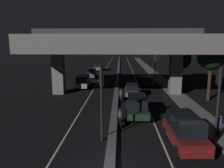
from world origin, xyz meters
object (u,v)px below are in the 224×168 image
object	(u,v)px
pedestrian_on_sidewalk	(219,126)
car_grey_third	(132,90)
motorcycle_black_filtering_near	(120,118)
traffic_light_left_of_median	(102,92)
street_lamp	(154,56)
car_dark_green_second	(137,105)
car_grey_third_oncoming	(98,67)
car_silver_lead_oncoming	(83,81)
car_black_fourth	(147,80)
car_grey_second_oncoming	(91,73)
car_dark_red_lead	(185,130)
traffic_light_right_of_median	(218,92)
motorcycle_blue_filtering_mid	(121,96)

from	to	relation	value
pedestrian_on_sidewalk	car_grey_third	bearing A→B (deg)	113.21
car_grey_third	motorcycle_black_filtering_near	size ratio (longest dim) A/B	2.22
motorcycle_black_filtering_near	traffic_light_left_of_median	bearing A→B (deg)	154.62
street_lamp	car_dark_green_second	size ratio (longest dim) A/B	1.52
car_grey_third_oncoming	pedestrian_on_sidewalk	distance (m)	40.61
street_lamp	car_grey_third	world-z (taller)	street_lamp
traffic_light_left_of_median	car_grey_third	world-z (taller)	traffic_light_left_of_median
car_silver_lead_oncoming	pedestrian_on_sidewalk	distance (m)	21.59
car_black_fourth	car_grey_second_oncoming	size ratio (longest dim) A/B	1.14
street_lamp	car_dark_green_second	world-z (taller)	street_lamp
car_dark_red_lead	pedestrian_on_sidewalk	size ratio (longest dim) A/B	2.90
street_lamp	motorcycle_black_filtering_near	world-z (taller)	street_lamp
car_grey_third_oncoming	car_grey_second_oncoming	bearing A→B (deg)	-0.98
street_lamp	pedestrian_on_sidewalk	distance (m)	27.35
traffic_light_left_of_median	car_grey_second_oncoming	xyz separation A→B (m)	(-4.45, 27.75, -2.44)
traffic_light_right_of_median	motorcycle_black_filtering_near	bearing A→B (deg)	155.04
traffic_light_left_of_median	street_lamp	distance (m)	28.65
motorcycle_black_filtering_near	car_grey_second_oncoming	bearing A→B (deg)	10.66
car_dark_green_second	street_lamp	bearing A→B (deg)	-11.46
traffic_light_right_of_median	motorcycle_black_filtering_near	xyz separation A→B (m)	(-6.29, 2.93, -2.86)
car_dark_red_lead	car_dark_green_second	xyz separation A→B (m)	(-2.63, 5.92, -0.08)
car_grey_second_oncoming	pedestrian_on_sidewalk	distance (m)	29.97
traffic_light_left_of_median	pedestrian_on_sidewalk	distance (m)	8.42
car_black_fourth	motorcycle_black_filtering_near	distance (m)	18.14
motorcycle_black_filtering_near	car_dark_green_second	bearing A→B (deg)	-34.41
car_grey_third	car_silver_lead_oncoming	xyz separation A→B (m)	(-7.08, 5.16, 0.17)
car_grey_second_oncoming	motorcycle_black_filtering_near	size ratio (longest dim) A/B	2.24
car_dark_red_lead	traffic_light_right_of_median	bearing A→B (deg)	-76.61
traffic_light_left_of_median	car_grey_second_oncoming	bearing A→B (deg)	99.11
motorcycle_blue_filtering_mid	traffic_light_right_of_median	bearing A→B (deg)	-150.95
car_grey_third	car_silver_lead_oncoming	bearing A→B (deg)	54.99
pedestrian_on_sidewalk	car_grey_second_oncoming	bearing A→B (deg)	114.62
car_dark_red_lead	car_grey_second_oncoming	xyz separation A→B (m)	(-9.83, 28.34, -0.13)
car_silver_lead_oncoming	motorcycle_blue_filtering_mid	world-z (taller)	car_silver_lead_oncoming
car_silver_lead_oncoming	pedestrian_on_sidewalk	xyz separation A→B (m)	(12.43, -17.65, -0.04)
car_grey_third	motorcycle_blue_filtering_mid	size ratio (longest dim) A/B	2.23
street_lamp	car_grey_second_oncoming	bearing A→B (deg)	179.48
car_dark_red_lead	car_dark_green_second	world-z (taller)	car_dark_red_lead
car_dark_red_lead	car_silver_lead_oncoming	size ratio (longest dim) A/B	0.96
car_dark_red_lead	car_grey_third	size ratio (longest dim) A/B	1.10
traffic_light_right_of_median	car_grey_second_oncoming	xyz separation A→B (m)	(-11.99, 27.75, -2.53)
traffic_light_left_of_median	car_dark_red_lead	distance (m)	5.89
car_grey_second_oncoming	motorcycle_blue_filtering_mid	world-z (taller)	car_grey_second_oncoming
traffic_light_left_of_median	traffic_light_right_of_median	bearing A→B (deg)	-0.01
traffic_light_left_of_median	car_dark_red_lead	xyz separation A→B (m)	(5.38, -0.59, -2.32)
car_grey_third	car_grey_second_oncoming	xyz separation A→B (m)	(-7.13, 14.75, 0.12)
car_grey_third	car_grey_second_oncoming	bearing A→B (deg)	26.86
car_grey_third	car_grey_third_oncoming	size ratio (longest dim) A/B	0.90
car_silver_lead_oncoming	street_lamp	bearing A→B (deg)	127.50
car_grey_third	car_black_fourth	xyz separation A→B (m)	(2.73, 7.59, -0.05)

